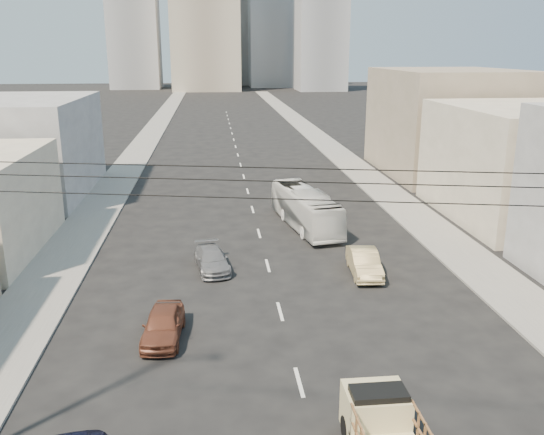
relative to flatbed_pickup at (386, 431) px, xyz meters
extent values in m
cube|color=slate|center=(-13.61, 66.52, -1.03)|extent=(3.50, 180.00, 0.12)
cube|color=slate|center=(9.89, 66.52, -1.03)|extent=(3.50, 180.00, 0.12)
cube|color=silver|center=(-1.86, 4.52, -1.09)|extent=(0.15, 2.00, 0.01)
cube|color=silver|center=(-1.86, 10.52, -1.09)|extent=(0.15, 2.00, 0.01)
cube|color=silver|center=(-1.86, 16.52, -1.09)|extent=(0.15, 2.00, 0.01)
cube|color=silver|center=(-1.86, 22.52, -1.09)|extent=(0.15, 2.00, 0.01)
cube|color=silver|center=(-1.86, 28.52, -1.09)|extent=(0.15, 2.00, 0.01)
cube|color=silver|center=(-1.86, 34.52, -1.09)|extent=(0.15, 2.00, 0.01)
cube|color=silver|center=(-1.86, 40.52, -1.09)|extent=(0.15, 2.00, 0.01)
cube|color=silver|center=(-1.86, 46.52, -1.09)|extent=(0.15, 2.00, 0.01)
cube|color=silver|center=(-1.86, 52.52, -1.09)|extent=(0.15, 2.00, 0.01)
cube|color=silver|center=(-1.86, 58.52, -1.09)|extent=(0.15, 2.00, 0.01)
cube|color=silver|center=(-1.86, 64.52, -1.09)|extent=(0.15, 2.00, 0.01)
cube|color=silver|center=(-1.86, 70.52, -1.09)|extent=(0.15, 2.00, 0.01)
cube|color=silver|center=(-1.86, 76.52, -1.09)|extent=(0.15, 2.00, 0.01)
cube|color=silver|center=(-1.86, 82.52, -1.09)|extent=(0.15, 2.00, 0.01)
cube|color=silver|center=(-1.86, 88.52, -1.09)|extent=(0.15, 2.00, 0.01)
cube|color=silver|center=(-1.86, 94.52, -1.09)|extent=(0.15, 2.00, 0.01)
cube|color=silver|center=(-1.86, 100.52, -1.09)|extent=(0.15, 2.00, 0.01)
cube|color=#CDBE8A|center=(0.00, 1.10, -0.14)|extent=(1.90, 1.60, 1.50)
cube|color=black|center=(0.00, 0.85, 0.46)|extent=(1.70, 0.90, 0.70)
cylinder|color=black|center=(-0.85, 1.20, -0.71)|extent=(0.25, 0.76, 0.76)
cylinder|color=black|center=(0.85, 1.20, -0.71)|extent=(0.25, 0.76, 0.76)
imported|color=silver|center=(1.44, 23.66, 0.23)|extent=(3.79, 9.73, 2.64)
imported|color=brown|center=(-7.08, 8.40, -0.43)|extent=(1.84, 4.00, 1.33)
imported|color=tan|center=(3.23, 14.66, -0.41)|extent=(1.74, 4.22, 1.36)
imported|color=slate|center=(-5.01, 16.26, -0.51)|extent=(2.22, 4.23, 1.17)
cylinder|color=black|center=(-1.86, -1.98, 8.21)|extent=(23.01, 5.02, 0.02)
cylinder|color=black|center=(-1.86, -1.98, 7.91)|extent=(23.01, 5.02, 0.02)
cylinder|color=black|center=(-1.86, -1.98, 7.51)|extent=(23.01, 5.02, 0.02)
cube|color=#B7AA93|center=(17.64, 24.52, 2.91)|extent=(11.00, 14.00, 8.00)
cube|color=gray|center=(18.14, 40.52, 3.91)|extent=(12.00, 16.00, 10.00)
cube|color=gray|center=(-21.36, 35.52, 2.91)|extent=(12.00, 16.00, 8.00)
cube|color=gray|center=(16.14, 181.52, 18.91)|extent=(16.00, 16.00, 40.00)
cube|color=gray|center=(-27.86, 176.52, 15.91)|extent=(15.00, 15.00, 34.00)
cube|color=gray|center=(4.14, 196.52, 20.91)|extent=(18.00, 18.00, 44.00)
cube|color=gray|center=(28.14, 161.52, 12.91)|extent=(14.00, 14.00, 28.00)
camera|label=1|loc=(-4.80, -13.93, 10.68)|focal=38.00mm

